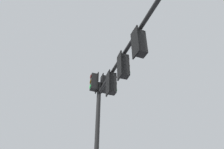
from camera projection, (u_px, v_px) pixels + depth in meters
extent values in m
cylinder|color=black|center=(121.00, 58.00, 7.48)|extent=(1.71, 5.60, 0.14)
cube|color=black|center=(105.00, 84.00, 10.11)|extent=(0.37, 0.37, 0.90)
cube|color=black|center=(102.00, 84.00, 10.07)|extent=(0.16, 0.43, 1.04)
cylinder|color=#360503|center=(108.00, 80.00, 10.33)|extent=(0.08, 0.20, 0.20)
cylinder|color=#3C2703|center=(108.00, 85.00, 10.16)|extent=(0.08, 0.20, 0.20)
cylinder|color=green|center=(108.00, 90.00, 9.99)|extent=(0.08, 0.20, 0.20)
cube|color=black|center=(94.00, 82.00, 9.94)|extent=(0.37, 0.37, 0.90)
cube|color=black|center=(97.00, 83.00, 9.99)|extent=(0.16, 0.43, 1.04)
cylinder|color=#360503|center=(91.00, 77.00, 10.07)|extent=(0.08, 0.20, 0.20)
cylinder|color=#3C2703|center=(90.00, 81.00, 9.90)|extent=(0.08, 0.20, 0.20)
cylinder|color=green|center=(90.00, 87.00, 9.73)|extent=(0.08, 0.20, 0.20)
cube|color=black|center=(112.00, 84.00, 7.98)|extent=(0.37, 0.37, 0.90)
cube|color=black|center=(108.00, 83.00, 7.93)|extent=(0.17, 0.43, 1.04)
cylinder|color=#360503|center=(116.00, 78.00, 8.19)|extent=(0.09, 0.20, 0.20)
cylinder|color=#3C2703|center=(116.00, 84.00, 8.02)|extent=(0.09, 0.20, 0.20)
cylinder|color=green|center=(116.00, 91.00, 7.85)|extent=(0.09, 0.20, 0.20)
cube|color=black|center=(124.00, 66.00, 7.01)|extent=(0.38, 0.38, 0.90)
cube|color=black|center=(120.00, 65.00, 6.97)|extent=(0.18, 0.43, 1.04)
cylinder|color=#360503|center=(128.00, 60.00, 7.22)|extent=(0.09, 0.20, 0.20)
cylinder|color=#3C2703|center=(128.00, 67.00, 7.06)|extent=(0.09, 0.20, 0.20)
cylinder|color=green|center=(129.00, 74.00, 6.89)|extent=(0.09, 0.20, 0.20)
cube|color=black|center=(140.00, 43.00, 6.05)|extent=(0.37, 0.37, 0.90)
cube|color=black|center=(135.00, 42.00, 6.00)|extent=(0.15, 0.44, 1.04)
cylinder|color=#360503|center=(144.00, 38.00, 6.27)|extent=(0.08, 0.20, 0.20)
cylinder|color=#3C2703|center=(145.00, 45.00, 6.10)|extent=(0.08, 0.20, 0.20)
cylinder|color=green|center=(146.00, 52.00, 5.93)|extent=(0.08, 0.20, 0.20)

